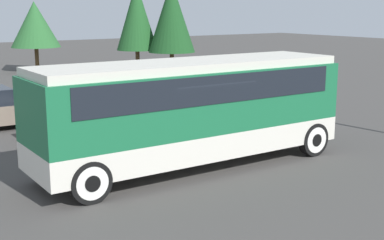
% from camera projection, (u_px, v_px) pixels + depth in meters
% --- Properties ---
extents(ground_plane, '(120.00, 120.00, 0.00)m').
position_uv_depth(ground_plane, '(192.00, 167.00, 15.15)').
color(ground_plane, '#423F3D').
extents(tour_bus, '(9.06, 2.50, 3.00)m').
position_uv_depth(tour_bus, '(195.00, 104.00, 14.83)').
color(tour_bus, silver).
rests_on(tour_bus, ground_plane).
extents(parked_car_mid, '(4.64, 1.84, 1.39)m').
position_uv_depth(parked_car_mid, '(93.00, 116.00, 18.71)').
color(parked_car_mid, '#BCBCC1').
rests_on(parked_car_mid, ground_plane).
extents(parked_car_far, '(4.26, 1.87, 1.45)m').
position_uv_depth(parked_car_far, '(135.00, 97.00, 22.53)').
color(parked_car_far, navy).
rests_on(parked_car_far, ground_plane).
extents(tree_left, '(3.44, 3.44, 4.87)m').
position_uv_depth(tree_left, '(35.00, 24.00, 37.40)').
color(tree_left, brown).
rests_on(tree_left, ground_plane).
extents(tree_center, '(3.06, 3.06, 6.18)m').
position_uv_depth(tree_center, '(172.00, 17.00, 34.75)').
color(tree_center, brown).
rests_on(tree_center, ground_plane).
extents(tree_right, '(2.76, 2.76, 6.12)m').
position_uv_depth(tree_right, '(137.00, 16.00, 35.65)').
color(tree_right, brown).
rests_on(tree_right, ground_plane).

